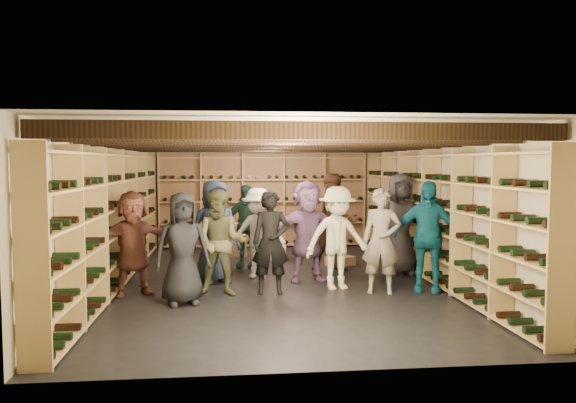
% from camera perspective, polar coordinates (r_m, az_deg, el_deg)
% --- Properties ---
extents(ground, '(8.00, 8.00, 0.00)m').
position_cam_1_polar(ground, '(9.28, -1.09, -8.12)').
color(ground, black).
rests_on(ground, ground).
extents(walls, '(5.52, 8.02, 2.40)m').
position_cam_1_polar(walls, '(9.10, -1.10, -0.71)').
color(walls, '#B6AB8E').
rests_on(walls, ground).
extents(ceiling, '(5.50, 8.00, 0.01)m').
position_cam_1_polar(ceiling, '(9.08, -1.11, 6.86)').
color(ceiling, beige).
rests_on(ceiling, walls).
extents(ceiling_joists, '(5.40, 7.12, 0.18)m').
position_cam_1_polar(ceiling_joists, '(9.07, -1.11, 5.97)').
color(ceiling_joists, black).
rests_on(ceiling_joists, ground).
extents(wine_rack_left, '(0.32, 7.50, 2.15)m').
position_cam_1_polar(wine_rack_left, '(9.26, -17.17, -1.59)').
color(wine_rack_left, tan).
rests_on(wine_rack_left, ground).
extents(wine_rack_right, '(0.32, 7.50, 2.15)m').
position_cam_1_polar(wine_rack_right, '(9.67, 14.26, -1.30)').
color(wine_rack_right, tan).
rests_on(wine_rack_right, ground).
extents(wine_rack_back, '(4.70, 0.30, 2.15)m').
position_cam_1_polar(wine_rack_back, '(12.92, -2.54, 0.12)').
color(wine_rack_back, tan).
rests_on(wine_rack_back, ground).
extents(crate_stack_left, '(0.53, 0.38, 0.85)m').
position_cam_1_polar(crate_stack_left, '(11.31, -1.47, -3.74)').
color(crate_stack_left, '#A78458').
rests_on(crate_stack_left, ground).
extents(crate_stack_right, '(0.50, 0.33, 0.68)m').
position_cam_1_polar(crate_stack_right, '(11.79, -5.43, -3.85)').
color(crate_stack_right, '#A78458').
rests_on(crate_stack_right, ground).
extents(crate_loose, '(0.59, 0.50, 0.17)m').
position_cam_1_polar(crate_loose, '(10.70, 5.31, -6.04)').
color(crate_loose, '#A78458').
rests_on(crate_loose, ground).
extents(person_0, '(0.85, 0.66, 1.54)m').
position_cam_1_polar(person_0, '(7.83, -10.67, -4.70)').
color(person_0, black).
rests_on(person_0, ground).
extents(person_1, '(0.56, 0.37, 1.53)m').
position_cam_1_polar(person_1, '(8.32, -1.75, -4.16)').
color(person_1, black).
rests_on(person_1, ground).
extents(person_2, '(0.83, 0.69, 1.55)m').
position_cam_1_polar(person_2, '(8.25, -6.85, -4.19)').
color(person_2, brown).
rests_on(person_2, ground).
extents(person_3, '(1.10, 0.75, 1.58)m').
position_cam_1_polar(person_3, '(8.65, 5.05, -3.70)').
color(person_3, beige).
rests_on(person_3, ground).
extents(person_4, '(1.06, 0.73, 1.67)m').
position_cam_1_polar(person_4, '(8.69, 13.93, -3.46)').
color(person_4, '#105E76').
rests_on(person_4, ground).
extents(person_5, '(1.50, 0.91, 1.54)m').
position_cam_1_polar(person_5, '(8.52, -15.48, -4.09)').
color(person_5, brown).
rests_on(person_5, ground).
extents(person_6, '(0.94, 0.77, 1.66)m').
position_cam_1_polar(person_6, '(9.18, -7.45, -3.01)').
color(person_6, '#21334B').
rests_on(person_6, ground).
extents(person_7, '(0.66, 0.53, 1.57)m').
position_cam_1_polar(person_7, '(8.47, 9.47, -3.96)').
color(person_7, gray).
rests_on(person_7, ground).
extents(person_8, '(0.87, 0.68, 1.75)m').
position_cam_1_polar(person_8, '(10.02, 4.75, -2.15)').
color(person_8, '#402517').
rests_on(person_8, ground).
extents(person_9, '(1.09, 0.79, 1.52)m').
position_cam_1_polar(person_9, '(9.46, -3.08, -3.23)').
color(person_9, beige).
rests_on(person_9, ground).
extents(person_10, '(0.98, 0.65, 1.55)m').
position_cam_1_polar(person_10, '(10.41, -4.28, -2.49)').
color(person_10, '#204536').
rests_on(person_10, ground).
extents(person_11, '(1.59, 0.72, 1.65)m').
position_cam_1_polar(person_11, '(9.17, 2.03, -3.03)').
color(person_11, slate).
rests_on(person_11, ground).
extents(person_12, '(0.87, 0.58, 1.76)m').
position_cam_1_polar(person_12, '(9.95, 11.32, -2.24)').
color(person_12, '#2F2F33').
rests_on(person_12, ground).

